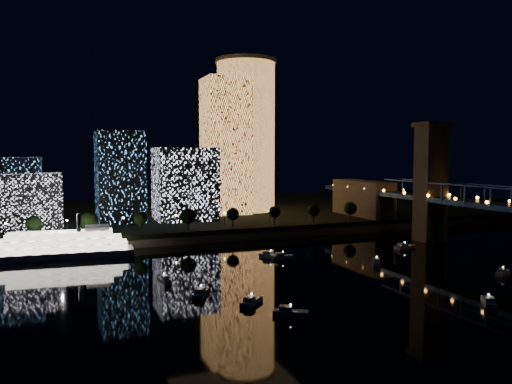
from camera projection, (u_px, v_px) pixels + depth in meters
ground at (368, 284)px, 141.36m from camera, size 520.00×520.00×0.00m
far_bank at (209, 213)px, 289.31m from camera, size 420.00×160.00×5.00m
seawall at (259, 235)px, 217.17m from camera, size 420.00×6.00×3.00m
tower_cylindrical at (246, 136)px, 277.74m from camera, size 34.00×34.00×83.67m
tower_rectangular at (226, 146)px, 264.38m from camera, size 22.50×22.50×71.60m
midrise_blocks at (108, 185)px, 230.10m from camera, size 99.56×37.47×42.31m
riverboat at (54, 247)px, 176.05m from camera, size 53.94×15.08×16.05m
motorboats at (348, 272)px, 151.85m from camera, size 117.31×78.74×2.78m
esplanade_trees at (173, 217)px, 208.60m from camera, size 166.50×6.98×8.99m
street_lamps at (176, 218)px, 215.13m from camera, size 132.70×0.70×5.65m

